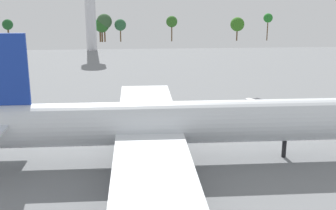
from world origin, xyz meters
TOP-DOWN VIEW (x-y plane):
  - ground_plane at (0.00, 0.00)m, footprint 256.68×256.68m
  - cargo_airplane at (-0.18, 0.00)m, footprint 64.17×57.48m
  - maintenance_van at (21.87, 29.86)m, footprint 4.58×3.99m
  - fuel_truck at (-21.30, 27.61)m, footprint 4.83×4.00m
  - tree_line_backdrop at (-3.92, 155.37)m, footprint 134.50×7.53m

SIDE VIEW (x-z plane):
  - ground_plane at x=0.00m, z-range 0.00..0.00m
  - fuel_truck at x=-21.30m, z-range 0.03..2.00m
  - maintenance_van at x=21.87m, z-range 0.05..2.04m
  - cargo_airplane at x=-0.18m, z-range -3.91..16.11m
  - tree_line_backdrop at x=-3.92m, z-range 2.01..15.86m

